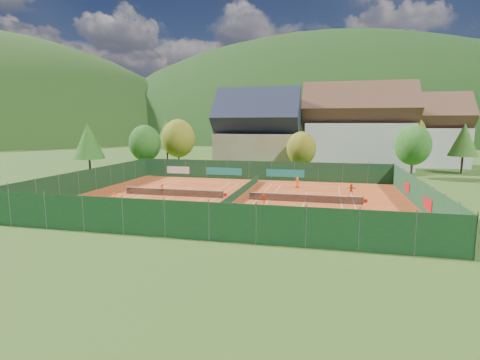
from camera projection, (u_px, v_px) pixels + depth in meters
name	position (u px, v px, depth m)	size (l,w,h in m)	color
ground	(236.00, 199.00, 44.45)	(600.00, 600.00, 0.00)	#2F4F18
clay_pad	(236.00, 199.00, 44.45)	(40.00, 32.00, 0.01)	#B3421A
court_markings_left	(173.00, 196.00, 46.26)	(11.03, 23.83, 0.00)	white
court_markings_right	(304.00, 202.00, 42.63)	(11.03, 23.83, 0.00)	white
tennis_net_left	(175.00, 192.00, 46.15)	(13.30, 0.10, 1.02)	#59595B
tennis_net_right	(306.00, 198.00, 42.52)	(13.30, 0.10, 1.02)	#59595B
court_divider	(236.00, 195.00, 44.37)	(0.03, 28.80, 1.00)	#143920
fence_north	(257.00, 171.00, 59.73)	(40.00, 0.10, 3.00)	#153C20
fence_south	(186.00, 220.00, 28.82)	(40.00, 0.04, 3.00)	#14391B
fence_west	(87.00, 181.00, 48.77)	(0.04, 32.00, 3.00)	#123318
fence_east	(419.00, 194.00, 39.74)	(0.09, 32.00, 3.00)	#163D20
chalet	(258.00, 136.00, 73.03)	(16.20, 12.00, 16.00)	#C2B088
hotel_block_a	(357.00, 131.00, 74.38)	(21.60, 11.00, 17.25)	silver
hotel_block_b	(424.00, 135.00, 79.01)	(17.28, 10.00, 15.50)	silver
tree_west_front	(145.00, 143.00, 67.90)	(5.72, 5.72, 8.69)	#432F18
tree_west_mid	(178.00, 138.00, 72.66)	(6.44, 6.44, 9.78)	#452E18
tree_west_back	(167.00, 134.00, 81.63)	(5.60, 5.60, 10.00)	#422917
tree_center	(301.00, 149.00, 63.57)	(5.01, 5.01, 7.60)	#452F18
tree_east_front	(413.00, 145.00, 61.30)	(5.72, 5.72, 8.69)	#452C18
tree_east_mid	(464.00, 140.00, 66.64)	(5.04, 5.04, 9.00)	#4D321B
tree_west_side	(88.00, 141.00, 61.46)	(5.04, 5.04, 9.00)	#412B17
tree_east_back	(407.00, 134.00, 76.05)	(7.15, 7.15, 10.86)	#452718
mountain_backdrop	(352.00, 192.00, 268.58)	(820.00, 530.00, 242.00)	black
ball_hopper	(356.00, 231.00, 29.27)	(0.34, 0.34, 0.80)	slate
loose_ball_0	(166.00, 207.00, 40.23)	(0.07, 0.07, 0.07)	#CCD833
loose_ball_1	(260.00, 218.00, 35.44)	(0.07, 0.07, 0.07)	#CCD833
loose_ball_2	(274.00, 193.00, 48.40)	(0.07, 0.07, 0.07)	#CCD833
player_left_near	(114.00, 199.00, 40.26)	(0.58, 0.38, 1.58)	orange
player_left_mid	(129.00, 210.00, 36.21)	(0.59, 0.46, 1.21)	#EB5C14
player_left_far	(162.00, 188.00, 48.49)	(0.76, 0.44, 1.18)	#EF5415
player_right_near	(264.00, 198.00, 41.55)	(0.75, 0.31, 1.27)	#EC5515
player_right_far_a	(297.00, 182.00, 52.11)	(0.75, 0.49, 1.53)	#F45C15
player_right_far_b	(351.00, 189.00, 47.64)	(1.22, 0.39, 1.32)	#CD5312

